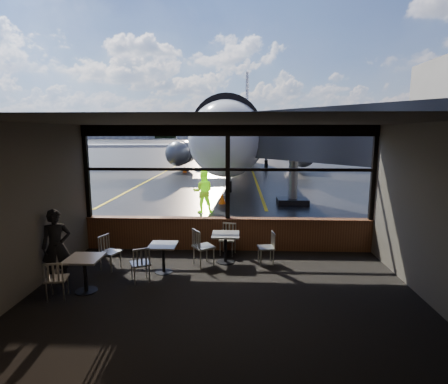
# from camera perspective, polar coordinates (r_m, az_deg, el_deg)

# --- Properties ---
(ground_plane) EXTENTS (520.00, 520.00, 0.00)m
(ground_plane) POSITION_cam_1_polar(r_m,az_deg,el_deg) (129.58, 2.30, 8.19)
(ground_plane) COLOR black
(ground_plane) RESTS_ON ground
(carpet_floor) EXTENTS (8.00, 6.00, 0.01)m
(carpet_floor) POSITION_cam_1_polar(r_m,az_deg,el_deg) (7.32, -0.19, -16.99)
(carpet_floor) COLOR black
(carpet_floor) RESTS_ON ground
(ceiling) EXTENTS (8.00, 6.00, 0.04)m
(ceiling) POSITION_cam_1_polar(r_m,az_deg,el_deg) (6.55, -0.20, 11.45)
(ceiling) COLOR #38332D
(ceiling) RESTS_ON ground
(wall_left) EXTENTS (0.04, 6.00, 3.50)m
(wall_left) POSITION_cam_1_polar(r_m,az_deg,el_deg) (7.98, -30.30, -2.85)
(wall_left) COLOR #514A40
(wall_left) RESTS_ON ground
(wall_right) EXTENTS (0.04, 6.00, 3.50)m
(wall_right) POSITION_cam_1_polar(r_m,az_deg,el_deg) (7.67, 31.26, -3.38)
(wall_right) COLOR #514A40
(wall_right) RESTS_ON ground
(wall_back) EXTENTS (8.00, 0.04, 3.50)m
(wall_back) POSITION_cam_1_polar(r_m,az_deg,el_deg) (3.87, -2.27, -13.85)
(wall_back) COLOR #514A40
(wall_back) RESTS_ON ground
(window_sill) EXTENTS (8.00, 0.28, 0.90)m
(window_sill) POSITION_cam_1_polar(r_m,az_deg,el_deg) (9.96, 0.60, -6.94)
(window_sill) COLOR #552D19
(window_sill) RESTS_ON ground
(window_header) EXTENTS (8.00, 0.18, 0.30)m
(window_header) POSITION_cam_1_polar(r_m,az_deg,el_deg) (9.54, 0.63, 9.99)
(window_header) COLOR black
(window_header) RESTS_ON ground
(mullion_left) EXTENTS (0.12, 0.12, 2.60)m
(mullion_left) POSITION_cam_1_polar(r_m,az_deg,el_deg) (10.50, -21.50, 3.00)
(mullion_left) COLOR black
(mullion_left) RESTS_ON ground
(mullion_centre) EXTENTS (0.12, 0.12, 2.60)m
(mullion_centre) POSITION_cam_1_polar(r_m,az_deg,el_deg) (9.61, 0.62, 3.11)
(mullion_centre) COLOR black
(mullion_centre) RESTS_ON ground
(mullion_right) EXTENTS (0.12, 0.12, 2.60)m
(mullion_right) POSITION_cam_1_polar(r_m,az_deg,el_deg) (10.27, 23.24, 2.75)
(mullion_right) COLOR black
(mullion_right) RESTS_ON ground
(window_transom) EXTENTS (8.00, 0.10, 0.08)m
(window_transom) POSITION_cam_1_polar(r_m,az_deg,el_deg) (9.60, 0.62, 3.71)
(window_transom) COLOR black
(window_transom) RESTS_ON ground
(airliner) EXTENTS (31.96, 37.61, 10.99)m
(airliner) POSITION_cam_1_polar(r_m,az_deg,el_deg) (31.40, 2.80, 13.66)
(airliner) COLOR white
(airliner) RESTS_ON ground_plane
(jet_bridge) EXTENTS (8.40, 10.27, 4.48)m
(jet_bridge) POSITION_cam_1_polar(r_m,az_deg,el_deg) (15.43, 14.82, 5.42)
(jet_bridge) COLOR #2E2E31
(jet_bridge) RESTS_ON ground_plane
(cafe_table_near) EXTENTS (0.69, 0.69, 0.76)m
(cafe_table_near) POSITION_cam_1_polar(r_m,az_deg,el_deg) (9.03, 0.26, -9.17)
(cafe_table_near) COLOR #A09B93
(cafe_table_near) RESTS_ON carpet_floor
(cafe_table_mid) EXTENTS (0.63, 0.63, 0.70)m
(cafe_table_mid) POSITION_cam_1_polar(r_m,az_deg,el_deg) (8.55, -9.86, -10.65)
(cafe_table_mid) COLOR gray
(cafe_table_mid) RESTS_ON carpet_floor
(cafe_table_left) EXTENTS (0.69, 0.69, 0.75)m
(cafe_table_left) POSITION_cam_1_polar(r_m,az_deg,el_deg) (8.00, -21.70, -12.44)
(cafe_table_left) COLOR gray
(cafe_table_left) RESTS_ON carpet_floor
(chair_near_e) EXTENTS (0.51, 0.51, 0.83)m
(chair_near_e) POSITION_cam_1_polar(r_m,az_deg,el_deg) (9.02, 6.87, -9.05)
(chair_near_e) COLOR #A9A599
(chair_near_e) RESTS_ON carpet_floor
(chair_near_w) EXTENTS (0.72, 0.72, 0.95)m
(chair_near_w) POSITION_cam_1_polar(r_m,az_deg,el_deg) (8.83, -3.34, -8.96)
(chair_near_w) COLOR #AFAB9E
(chair_near_w) RESTS_ON carpet_floor
(chair_near_n) EXTENTS (0.56, 0.56, 0.87)m
(chair_near_n) POSITION_cam_1_polar(r_m,az_deg,el_deg) (9.56, 0.62, -7.75)
(chair_near_n) COLOR #ADA89C
(chair_near_n) RESTS_ON carpet_floor
(chair_mid_s) EXTENTS (0.62, 0.62, 0.84)m
(chair_mid_s) POSITION_cam_1_polar(r_m,az_deg,el_deg) (8.14, -13.52, -11.32)
(chair_mid_s) COLOR #B3AEA2
(chair_mid_s) RESTS_ON carpet_floor
(chair_mid_w) EXTENTS (0.60, 0.60, 0.85)m
(chair_mid_w) POSITION_cam_1_polar(r_m,az_deg,el_deg) (9.03, -18.07, -9.37)
(chair_mid_w) COLOR #BBB6A9
(chair_mid_w) RESTS_ON carpet_floor
(chair_left_s) EXTENTS (0.53, 0.53, 0.82)m
(chair_left_s) POSITION_cam_1_polar(r_m,az_deg,el_deg) (7.93, -25.64, -12.69)
(chair_left_s) COLOR #A9A498
(chair_left_s) RESTS_ON carpet_floor
(passenger) EXTENTS (0.71, 0.62, 1.65)m
(passenger) POSITION_cam_1_polar(r_m,az_deg,el_deg) (8.60, -25.67, -8.01)
(passenger) COLOR black
(passenger) RESTS_ON carpet_floor
(ground_crew) EXTENTS (0.90, 0.73, 1.76)m
(ground_crew) POSITION_cam_1_polar(r_m,az_deg,el_deg) (14.56, -3.44, 0.08)
(ground_crew) COLOR #BFF219
(ground_crew) RESTS_ON ground_plane
(cone_nose) EXTENTS (0.36, 0.36, 0.50)m
(cone_nose) POSITION_cam_1_polar(r_m,az_deg,el_deg) (16.36, -0.31, -1.07)
(cone_nose) COLOR #E45307
(cone_nose) RESTS_ON ground_plane
(cone_wing) EXTENTS (0.37, 0.37, 0.52)m
(cone_wing) POSITION_cam_1_polar(r_m,az_deg,el_deg) (29.52, -6.42, 3.69)
(cone_wing) COLOR #EC5507
(cone_wing) RESTS_ON ground_plane
(hangar_left) EXTENTS (45.00, 18.00, 11.00)m
(hangar_left) POSITION_cam_1_polar(r_m,az_deg,el_deg) (202.17, -18.21, 9.80)
(hangar_left) COLOR silver
(hangar_left) RESTS_ON ground_plane
(hangar_mid) EXTENTS (38.00, 15.00, 10.00)m
(hangar_mid) POSITION_cam_1_polar(r_m,az_deg,el_deg) (194.55, 2.36, 10.14)
(hangar_mid) COLOR silver
(hangar_mid) RESTS_ON ground_plane
(hangar_right) EXTENTS (50.00, 20.00, 12.00)m
(hangar_right) POSITION_cam_1_polar(r_m,az_deg,el_deg) (196.83, 20.38, 9.85)
(hangar_right) COLOR silver
(hangar_right) RESTS_ON ground_plane
(fuel_tank_a) EXTENTS (8.00, 8.00, 6.00)m
(fuel_tank_a) POSITION_cam_1_polar(r_m,az_deg,el_deg) (193.92, -6.67, 9.50)
(fuel_tank_a) COLOR silver
(fuel_tank_a) RESTS_ON ground_plane
(fuel_tank_b) EXTENTS (8.00, 8.00, 6.00)m
(fuel_tank_b) POSITION_cam_1_polar(r_m,az_deg,el_deg) (192.61, -3.69, 9.54)
(fuel_tank_b) COLOR silver
(fuel_tank_b) RESTS_ON ground_plane
(fuel_tank_c) EXTENTS (8.00, 8.00, 6.00)m
(fuel_tank_c) POSITION_cam_1_polar(r_m,az_deg,el_deg) (191.82, -0.68, 9.56)
(fuel_tank_c) COLOR silver
(fuel_tank_c) RESTS_ON ground_plane
(treeline) EXTENTS (360.00, 3.00, 12.00)m
(treeline) POSITION_cam_1_polar(r_m,az_deg,el_deg) (219.56, 2.37, 10.35)
(treeline) COLOR black
(treeline) RESTS_ON ground_plane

